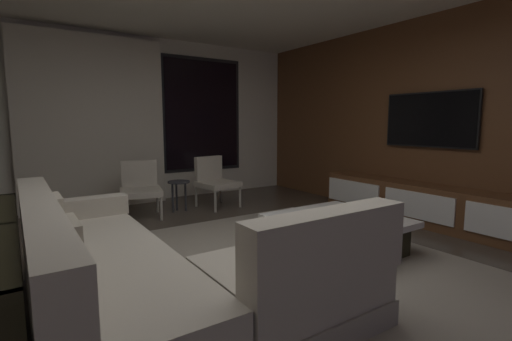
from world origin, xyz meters
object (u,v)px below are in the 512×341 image
object	(u,v)px
book_stack_on_coffee_table	(334,218)
media_console	(431,207)
accent_chair_near_window	(214,179)
mounted_tv	(430,120)
accent_chair_by_curtain	(140,186)
sectional_couch	(150,275)
coffee_table	(337,234)
side_stool	(179,187)

from	to	relation	value
book_stack_on_coffee_table	media_console	bearing A→B (deg)	3.75
accent_chair_near_window	mounted_tv	size ratio (longest dim) A/B	0.63
accent_chair_by_curtain	sectional_couch	bearing A→B (deg)	-105.26
accent_chair_by_curtain	media_console	distance (m)	3.88
coffee_table	side_stool	bearing A→B (deg)	105.19
sectional_couch	accent_chair_by_curtain	bearing A→B (deg)	74.74
coffee_table	mounted_tv	size ratio (longest dim) A/B	0.93
coffee_table	book_stack_on_coffee_table	bearing A→B (deg)	-146.07
book_stack_on_coffee_table	side_stool	distance (m)	2.68
coffee_table	accent_chair_near_window	distance (m)	2.56
book_stack_on_coffee_table	side_stool	size ratio (longest dim) A/B	0.64
book_stack_on_coffee_table	media_console	distance (m)	1.87
coffee_table	accent_chair_near_window	world-z (taller)	accent_chair_near_window
accent_chair_by_curtain	book_stack_on_coffee_table	bearing A→B (deg)	-68.42
accent_chair_by_curtain	side_stool	size ratio (longest dim) A/B	1.70
coffee_table	book_stack_on_coffee_table	distance (m)	0.30
accent_chair_by_curtain	media_console	xyz separation A→B (m)	(2.92, -2.55, -0.18)
sectional_couch	mounted_tv	size ratio (longest dim) A/B	2.01
side_stool	media_console	bearing A→B (deg)	-46.62
accent_chair_by_curtain	side_stool	xyz separation A→B (m)	(0.55, -0.04, -0.06)
accent_chair_near_window	side_stool	xyz separation A→B (m)	(-0.61, -0.03, -0.06)
coffee_table	accent_chair_by_curtain	world-z (taller)	accent_chair_by_curtain
sectional_couch	book_stack_on_coffee_table	distance (m)	1.81
coffee_table	media_console	xyz separation A→B (m)	(1.69, 0.01, 0.06)
sectional_couch	mounted_tv	distance (m)	4.00
coffee_table	side_stool	xyz separation A→B (m)	(-0.68, 2.51, 0.19)
coffee_table	media_console	distance (m)	1.69
sectional_couch	mounted_tv	xyz separation A→B (m)	(3.84, 0.38, 1.06)
accent_chair_near_window	mounted_tv	distance (m)	3.18
accent_chair_by_curtain	side_stool	world-z (taller)	accent_chair_by_curtain
media_console	coffee_table	bearing A→B (deg)	-179.80
sectional_couch	coffee_table	bearing A→B (deg)	5.04
book_stack_on_coffee_table	sectional_couch	bearing A→B (deg)	-178.16
book_stack_on_coffee_table	media_console	size ratio (longest dim) A/B	0.09
sectional_couch	accent_chair_by_curtain	size ratio (longest dim) A/B	3.21
side_stool	media_console	distance (m)	3.45
coffee_table	accent_chair_near_window	bearing A→B (deg)	91.63
book_stack_on_coffee_table	accent_chair_by_curtain	world-z (taller)	accent_chair_by_curtain
sectional_couch	book_stack_on_coffee_table	size ratio (longest dim) A/B	8.49
sectional_couch	accent_chair_near_window	bearing A→B (deg)	55.07
book_stack_on_coffee_table	accent_chair_near_window	distance (m)	2.67
coffee_table	book_stack_on_coffee_table	size ratio (longest dim) A/B	3.94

